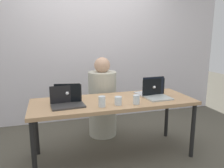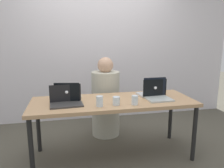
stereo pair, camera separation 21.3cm
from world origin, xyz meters
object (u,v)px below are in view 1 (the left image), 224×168
(laptop_front_right, at_px, (156,93))
(water_glass_center, at_px, (118,101))
(person_at_center, at_px, (102,101))
(water_glass_right, at_px, (136,100))
(laptop_back_left, at_px, (68,97))
(laptop_back_right, at_px, (150,91))
(laptop_front_left, at_px, (67,102))
(water_glass_left, at_px, (102,102))

(laptop_front_right, height_order, water_glass_center, laptop_front_right)
(person_at_center, bearing_deg, laptop_front_right, 134.19)
(water_glass_center, bearing_deg, water_glass_right, -8.77)
(laptop_back_left, distance_m, water_glass_right, 0.78)
(laptop_back_right, bearing_deg, laptop_back_left, -5.41)
(laptop_back_left, distance_m, laptop_front_left, 0.16)
(person_at_center, xyz_separation_m, laptop_back_left, (-0.54, -0.53, 0.24))
(person_at_center, relative_size, laptop_back_left, 3.65)
(person_at_center, distance_m, laptop_front_left, 0.92)
(laptop_back_left, relative_size, laptop_front_right, 1.08)
(laptop_front_left, bearing_deg, water_glass_left, -26.19)
(water_glass_right, bearing_deg, water_glass_center, 171.23)
(water_glass_left, bearing_deg, water_glass_center, 4.08)
(laptop_back_left, xyz_separation_m, water_glass_right, (0.71, -0.31, -0.01))
(laptop_front_left, xyz_separation_m, water_glass_left, (0.35, -0.14, 0.00))
(laptop_back_left, height_order, water_glass_left, laptop_back_left)
(laptop_front_left, relative_size, water_glass_left, 3.17)
(water_glass_right, bearing_deg, laptop_front_right, 27.31)
(person_at_center, distance_m, laptop_back_right, 0.76)
(laptop_back_right, bearing_deg, water_glass_left, 17.20)
(laptop_back_left, height_order, water_glass_right, laptop_back_left)
(laptop_back_right, bearing_deg, person_at_center, -52.03)
(laptop_back_right, xyz_separation_m, laptop_front_right, (0.01, -0.15, 0.00))
(person_at_center, xyz_separation_m, water_glass_center, (-0.03, -0.81, 0.23))
(laptop_back_right, height_order, laptop_back_left, laptop_back_left)
(person_at_center, bearing_deg, water_glass_left, 82.44)
(person_at_center, distance_m, water_glass_left, 0.89)
(laptop_back_left, xyz_separation_m, laptop_front_left, (-0.02, -0.15, -0.00))
(laptop_back_left, distance_m, laptop_front_right, 1.06)
(laptop_front_right, bearing_deg, person_at_center, 125.30)
(person_at_center, distance_m, water_glass_right, 0.89)
(laptop_back_left, bearing_deg, water_glass_left, 147.42)
(person_at_center, height_order, laptop_front_right, person_at_center)
(laptop_back_left, height_order, water_glass_center, laptop_back_left)
(laptop_back_right, relative_size, laptop_front_right, 1.14)
(person_at_center, height_order, water_glass_center, person_at_center)
(person_at_center, bearing_deg, water_glass_center, 94.94)
(person_at_center, xyz_separation_m, laptop_front_left, (-0.56, -0.68, 0.24))
(water_glass_right, bearing_deg, laptop_back_right, 44.49)
(laptop_front_right, bearing_deg, laptop_back_right, 91.60)
(person_at_center, height_order, water_glass_right, person_at_center)
(laptop_back_right, height_order, water_glass_center, laptop_back_right)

